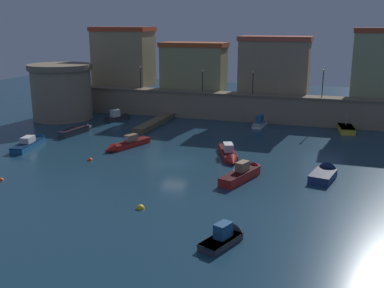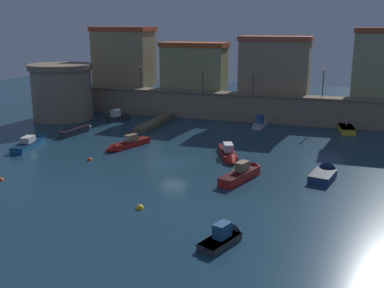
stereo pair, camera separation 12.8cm
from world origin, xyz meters
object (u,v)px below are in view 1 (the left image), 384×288
quay_lamp_0 (140,74)px  mooring_buoy_1 (90,160)px  fortress_tower (62,91)px  moored_boat_5 (325,174)px  moored_boat_7 (126,144)px  moored_boat_0 (229,154)px  quay_lamp_2 (253,79)px  moored_boat_10 (245,173)px  moored_boat_1 (227,236)px  mooring_buoy_2 (1,180)px  quay_lamp_1 (203,77)px  moored_boat_2 (78,130)px  moored_boat_4 (262,122)px  quay_lamp_3 (323,79)px  mooring_buoy_0 (141,209)px  moored_boat_8 (345,127)px  moored_boat_3 (119,117)px  moored_boat_9 (32,142)px

quay_lamp_0 → mooring_buoy_1: 26.71m
fortress_tower → moored_boat_5: size_ratio=2.03×
fortress_tower → moored_boat_7: bearing=-36.8°
fortress_tower → moored_boat_0: bearing=-23.6°
quay_lamp_2 → moored_boat_10: size_ratio=0.48×
moored_boat_1 → mooring_buoy_2: moored_boat_1 is taller
quay_lamp_1 → moored_boat_7: 20.67m
moored_boat_2 → quay_lamp_2: bearing=-45.9°
quay_lamp_2 → moored_boat_4: bearing=-50.3°
quay_lamp_2 → mooring_buoy_2: quay_lamp_2 is taller
moored_boat_4 → mooring_buoy_1: bearing=152.2°
quay_lamp_2 → quay_lamp_3: (9.75, 0.00, 0.29)m
moored_boat_5 → moored_boat_7: 22.75m
moored_boat_5 → mooring_buoy_0: 18.05m
moored_boat_0 → moored_boat_4: 17.63m
moored_boat_1 → moored_boat_8: bearing=9.0°
quay_lamp_0 → moored_boat_0: (19.23, -19.86, -5.92)m
quay_lamp_1 → quay_lamp_2: bearing=0.0°
moored_boat_5 → mooring_buoy_1: bearing=106.3°
fortress_tower → moored_boat_8: 40.97m
fortress_tower → quay_lamp_0: 12.23m
moored_boat_3 → moored_boat_9: (-2.92, -16.72, -0.05)m
quay_lamp_0 → moored_boat_8: size_ratio=0.59×
fortress_tower → mooring_buoy_1: fortress_tower is taller
quay_lamp_0 → moored_boat_7: quay_lamp_0 is taller
moored_boat_8 → moored_boat_1: bearing=160.3°
quay_lamp_2 → mooring_buoy_1: quay_lamp_2 is taller
moored_boat_4 → quay_lamp_1: bearing=80.3°
moored_boat_0 → moored_boat_1: (4.51, -18.97, -0.05)m
quay_lamp_1 → moored_boat_2: size_ratio=0.52×
moored_boat_4 → moored_boat_10: moored_boat_10 is taller
mooring_buoy_1 → fortress_tower: bearing=129.9°
quay_lamp_3 → moored_boat_10: quay_lamp_3 is taller
moored_boat_0 → moored_boat_10: (2.94, -5.93, 0.08)m
quay_lamp_0 → moored_boat_1: size_ratio=0.81×
mooring_buoy_0 → moored_boat_9: bearing=146.3°
quay_lamp_0 → moored_boat_1: quay_lamp_0 is taller
moored_boat_5 → moored_boat_7: moored_boat_7 is taller
quay_lamp_0 → quay_lamp_1: size_ratio=1.07×
moored_boat_10 → mooring_buoy_1: moored_boat_10 is taller
quay_lamp_1 → quay_lamp_3: size_ratio=0.86×
moored_boat_8 → mooring_buoy_1: 34.41m
moored_boat_5 → moored_boat_7: (-22.43, 3.78, 0.04)m
quay_lamp_0 → moored_boat_8: (30.89, -2.06, -5.93)m
fortress_tower → moored_boat_3: (8.51, 1.78, -3.65)m
moored_boat_0 → moored_boat_2: (-21.53, 4.85, 0.01)m
mooring_buoy_0 → mooring_buoy_2: size_ratio=1.24×
moored_boat_3 → quay_lamp_2: bearing=-48.5°
moored_boat_2 → moored_boat_7: (9.16, -4.55, -0.01)m
moored_boat_1 → quay_lamp_3: bearing=14.5°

